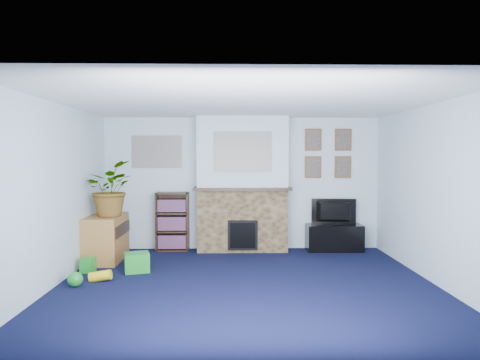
{
  "coord_description": "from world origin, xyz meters",
  "views": [
    {
      "loc": [
        -0.2,
        -5.56,
        1.69
      ],
      "look_at": [
        -0.07,
        0.84,
        1.34
      ],
      "focal_mm": 32.0,
      "sensor_mm": 36.0,
      "label": 1
    }
  ],
  "objects_px": {
    "tv_stand": "(334,238)",
    "sideboard": "(106,239)",
    "bookshelf": "(173,223)",
    "television": "(334,212)"
  },
  "relations": [
    {
      "from": "sideboard",
      "to": "bookshelf",
      "type": "bearing_deg",
      "value": 36.93
    },
    {
      "from": "tv_stand",
      "to": "television",
      "type": "relative_size",
      "value": 1.24
    },
    {
      "from": "tv_stand",
      "to": "sideboard",
      "type": "relative_size",
      "value": 1.04
    },
    {
      "from": "television",
      "to": "sideboard",
      "type": "distance_m",
      "value": 3.97
    },
    {
      "from": "television",
      "to": "bookshelf",
      "type": "height_order",
      "value": "bookshelf"
    },
    {
      "from": "bookshelf",
      "to": "sideboard",
      "type": "xyz_separation_m",
      "value": [
        -0.98,
        -0.74,
        -0.15
      ]
    },
    {
      "from": "tv_stand",
      "to": "bookshelf",
      "type": "distance_m",
      "value": 2.93
    },
    {
      "from": "tv_stand",
      "to": "sideboard",
      "type": "bearing_deg",
      "value": -170.36
    },
    {
      "from": "bookshelf",
      "to": "sideboard",
      "type": "height_order",
      "value": "bookshelf"
    },
    {
      "from": "sideboard",
      "to": "television",
      "type": "bearing_deg",
      "value": 9.93
    }
  ]
}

